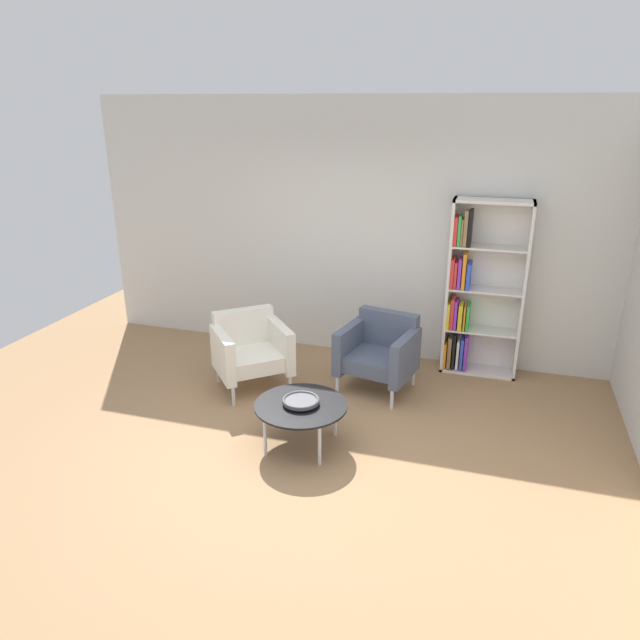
{
  "coord_description": "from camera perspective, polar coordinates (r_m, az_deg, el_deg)",
  "views": [
    {
      "loc": [
        1.48,
        -3.97,
        2.83
      ],
      "look_at": [
        0.01,
        0.84,
        0.95
      ],
      "focal_mm": 33.04,
      "sensor_mm": 36.0,
      "label": 1
    }
  ],
  "objects": [
    {
      "name": "armchair_spare_guest",
      "position": [
        6.09,
        5.77,
        -3.01
      ],
      "size": [
        0.83,
        0.79,
        0.78
      ],
      "rotation": [
        0.0,
        0.0,
        -0.21
      ],
      "color": "#4C566B",
      "rests_on": "ground_plane"
    },
    {
      "name": "decorative_bowl",
      "position": [
        5.05,
        -1.87,
        -7.81
      ],
      "size": [
        0.32,
        0.32,
        0.05
      ],
      "color": "#4C4C51",
      "rests_on": "coffee_table_low"
    },
    {
      "name": "armchair_near_window",
      "position": [
        6.15,
        -6.76,
        -2.81
      ],
      "size": [
        0.95,
        0.94,
        0.78
      ],
      "rotation": [
        0.0,
        0.0,
        0.71
      ],
      "color": "white",
      "rests_on": "ground_plane"
    },
    {
      "name": "ground_plane",
      "position": [
        5.1,
        -2.94,
        -13.27
      ],
      "size": [
        8.32,
        8.32,
        0.0
      ],
      "primitive_type": "plane",
      "color": "#9E7751"
    },
    {
      "name": "bookshelf_tall",
      "position": [
        6.51,
        14.86,
        2.63
      ],
      "size": [
        0.8,
        0.3,
        1.9
      ],
      "color": "silver",
      "rests_on": "ground_plane"
    },
    {
      "name": "plaster_back_panel",
      "position": [
        6.74,
        3.98,
        8.62
      ],
      "size": [
        6.4,
        0.12,
        2.9
      ],
      "primitive_type": "cube",
      "color": "silver",
      "rests_on": "ground_plane"
    },
    {
      "name": "coffee_table_low",
      "position": [
        5.09,
        -1.86,
        -8.44
      ],
      "size": [
        0.8,
        0.8,
        0.4
      ],
      "color": "black",
      "rests_on": "ground_plane"
    }
  ]
}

